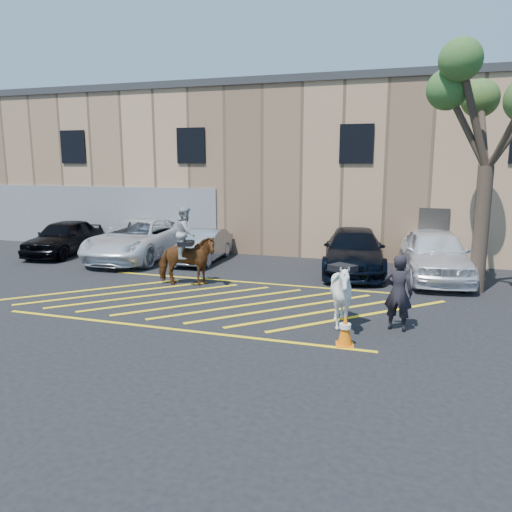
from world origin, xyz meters
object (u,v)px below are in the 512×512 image
(saddled_white, at_px, (342,294))
(traffic_cone, at_px, (345,329))
(car_white_suv, at_px, (435,254))
(handler, at_px, (398,293))
(car_blue_suv, at_px, (354,251))
(tree, at_px, (492,99))
(mounted_bay, at_px, (186,254))
(car_black_suv, at_px, (64,237))
(car_white_pickup, at_px, (138,239))
(car_silver_sedan, at_px, (203,246))

(saddled_white, xyz_separation_m, traffic_cone, (0.25, -1.13, -0.47))
(car_white_suv, distance_m, handler, 5.92)
(car_blue_suv, xyz_separation_m, saddled_white, (0.50, -6.43, 0.08))
(car_white_suv, bearing_deg, tree, -57.54)
(handler, distance_m, mounted_bay, 7.05)
(car_black_suv, relative_size, handler, 2.40)
(handler, bearing_deg, traffic_cone, 64.58)
(car_white_suv, xyz_separation_m, saddled_white, (-2.24, -6.12, -0.02))
(car_white_suv, bearing_deg, car_white_pickup, 172.38)
(car_white_pickup, relative_size, car_white_suv, 1.16)
(mounted_bay, distance_m, traffic_cone, 6.82)
(car_white_pickup, xyz_separation_m, car_blue_suv, (8.68, 0.25, -0.05))
(car_blue_suv, relative_size, tree, 0.71)
(mounted_bay, xyz_separation_m, tree, (8.78, 1.98, 4.67))
(car_blue_suv, bearing_deg, car_silver_sedan, 172.02)
(saddled_white, relative_size, traffic_cone, 2.69)
(car_white_suv, xyz_separation_m, traffic_cone, (-1.99, -7.26, -0.49))
(handler, distance_m, traffic_cone, 1.83)
(car_white_pickup, relative_size, car_silver_sedan, 1.55)
(car_black_suv, distance_m, car_white_suv, 14.96)
(car_black_suv, relative_size, car_white_suv, 0.87)
(mounted_bay, bearing_deg, traffic_cone, -34.48)
(car_white_pickup, relative_size, handler, 3.21)
(car_white_pickup, xyz_separation_m, handler, (10.45, -5.90, 0.10))
(car_black_suv, xyz_separation_m, car_white_pickup, (3.54, 0.11, 0.07))
(traffic_cone, bearing_deg, tree, 61.33)
(handler, relative_size, tree, 0.25)
(car_silver_sedan, bearing_deg, traffic_cone, -51.85)
(handler, xyz_separation_m, tree, (2.16, 4.41, 4.78))
(car_silver_sedan, relative_size, tree, 0.52)
(handler, height_order, mounted_bay, mounted_bay)
(traffic_cone, bearing_deg, mounted_bay, 145.52)
(car_black_suv, bearing_deg, mounted_bay, -31.20)
(car_black_suv, xyz_separation_m, handler, (13.99, -5.79, 0.17))
(traffic_cone, bearing_deg, car_white_pickup, 142.19)
(car_white_pickup, distance_m, car_white_suv, 11.42)
(car_blue_suv, relative_size, mounted_bay, 2.06)
(handler, height_order, traffic_cone, handler)
(tree, bearing_deg, saddled_white, -126.20)
(mounted_bay, relative_size, traffic_cone, 3.47)
(handler, bearing_deg, car_white_suv, -88.98)
(car_blue_suv, distance_m, mounted_bay, 6.12)
(car_silver_sedan, xyz_separation_m, saddled_white, (6.43, -6.49, 0.21))
(car_black_suv, bearing_deg, car_silver_sedan, -2.94)
(car_white_suv, relative_size, handler, 2.76)
(car_silver_sedan, xyz_separation_m, mounted_bay, (1.09, -3.77, 0.40))
(traffic_cone, height_order, tree, tree)
(car_white_pickup, distance_m, handler, 12.00)
(car_blue_suv, bearing_deg, saddled_white, -93.04)
(mounted_bay, bearing_deg, saddled_white, -26.89)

